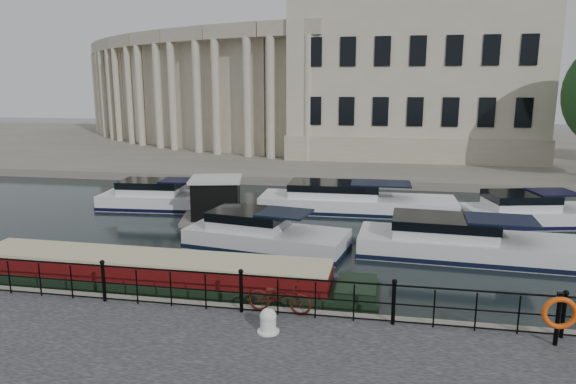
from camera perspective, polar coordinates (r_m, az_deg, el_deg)
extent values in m
plane|color=black|center=(16.47, -3.02, -11.63)|extent=(160.00, 160.00, 0.00)
cube|color=#6B665B|center=(54.17, 6.53, 5.08)|extent=(120.00, 42.00, 0.55)
cylinder|color=black|center=(15.53, -19.80, -9.45)|extent=(0.10, 0.10, 1.10)
sphere|color=black|center=(15.33, -19.95, -7.35)|extent=(0.14, 0.14, 0.14)
cylinder|color=black|center=(14.03, -5.22, -11.08)|extent=(0.10, 0.10, 1.10)
sphere|color=black|center=(13.81, -5.27, -8.78)|extent=(0.14, 0.14, 0.14)
cylinder|color=black|center=(13.59, 11.65, -12.08)|extent=(0.10, 0.10, 1.10)
sphere|color=black|center=(13.36, 11.75, -9.72)|extent=(0.14, 0.14, 0.14)
cylinder|color=black|center=(14.29, 28.26, -12.07)|extent=(0.10, 0.10, 1.10)
sphere|color=black|center=(14.07, 28.50, -9.83)|extent=(0.14, 0.14, 0.14)
cylinder|color=black|center=(13.85, -5.26, -9.17)|extent=(24.00, 0.05, 0.05)
cylinder|color=black|center=(14.03, -5.22, -11.08)|extent=(24.00, 0.04, 0.04)
cylinder|color=black|center=(14.22, -5.19, -12.82)|extent=(24.00, 0.04, 0.04)
cube|color=#ADA38C|center=(47.76, 13.61, 12.68)|extent=(20.00, 14.00, 14.00)
cube|color=#9E937F|center=(48.01, 13.27, 5.51)|extent=(20.30, 14.30, 2.00)
cube|color=#ADA38C|center=(44.25, 1.42, 11.16)|extent=(5.73, 4.06, 11.00)
cube|color=#9E937F|center=(42.62, 0.42, 17.73)|extent=(5.62, 2.73, 1.20)
cylinder|color=#ADA38C|center=(41.27, 2.25, 10.27)|extent=(0.70, 0.70, 9.80)
cylinder|color=#ADA38C|center=(42.54, -1.96, 10.32)|extent=(0.70, 0.70, 9.80)
cube|color=#ADA38C|center=(46.66, -4.44, 11.16)|extent=(5.90, 4.56, 11.00)
cube|color=#9E937F|center=(45.23, -6.03, 17.33)|extent=(5.62, 3.30, 1.20)
cylinder|color=#ADA38C|center=(43.62, -4.54, 10.32)|extent=(0.70, 0.70, 9.80)
cylinder|color=#ADA38C|center=(45.54, -8.01, 10.31)|extent=(0.70, 0.70, 9.80)
cube|color=#ADA38C|center=(49.97, -9.23, 11.08)|extent=(5.99, 4.99, 11.00)
cube|color=#9E937F|center=(48.79, -11.18, 16.77)|extent=(5.55, 3.83, 1.20)
cylinder|color=#ADA38C|center=(47.01, -10.06, 10.29)|extent=(0.70, 0.70, 9.80)
cylinder|color=#ADA38C|center=(49.44, -12.72, 10.25)|extent=(0.70, 0.70, 9.80)
cube|color=#ADA38C|center=(53.97, -12.88, 10.98)|extent=(5.99, 5.36, 11.00)
cube|color=#9E937F|center=(53.06, -15.00, 16.18)|extent=(5.40, 4.29, 1.20)
cylinder|color=#ADA38C|center=(51.20, -14.23, 10.22)|extent=(0.70, 0.70, 9.80)
cylinder|color=#ADA38C|center=(53.99, -16.14, 10.18)|extent=(0.70, 0.70, 9.80)
cube|color=#ADA38C|center=(58.47, -15.49, 10.90)|extent=(5.91, 5.64, 11.00)
cube|color=#9E937F|center=(57.84, -17.63, 15.64)|extent=(5.16, 4.70, 1.20)
cylinder|color=#ADA38C|center=(55.95, -17.18, 10.16)|extent=(0.70, 0.70, 9.80)
cylinder|color=#ADA38C|center=(58.99, -18.43, 10.14)|extent=(0.70, 0.70, 9.80)
cube|color=#ADA38C|center=(63.31, -17.19, 10.84)|extent=(5.74, 5.85, 11.00)
cube|color=#9E937F|center=(62.95, -19.28, 15.18)|extent=(4.86, 5.04, 1.20)
cylinder|color=#ADA38C|center=(61.07, -19.08, 10.14)|extent=(0.70, 0.70, 9.80)
cylinder|color=#ADA38C|center=(64.26, -19.80, 10.14)|extent=(0.70, 0.70, 9.80)
cube|color=#ADA38C|center=(68.36, -18.14, 10.81)|extent=(5.49, 5.97, 11.00)
cube|color=#9E937F|center=(68.25, -20.13, 14.81)|extent=(4.48, 5.30, 1.20)
cylinder|color=#ADA38C|center=(66.42, -20.13, 10.15)|extent=(0.70, 0.70, 9.80)
cylinder|color=#ADA38C|center=(69.68, -20.42, 10.17)|extent=(0.70, 0.70, 9.80)
cube|color=#ADA38C|center=(73.50, -18.47, 10.82)|extent=(5.16, 6.00, 11.00)
cube|color=#9E937F|center=(73.62, -20.33, 14.52)|extent=(4.04, 5.49, 1.20)
cylinder|color=#ADA38C|center=(71.87, -20.50, 10.20)|extent=(0.70, 0.70, 9.80)
cylinder|color=#ADA38C|center=(75.15, -20.45, 10.24)|extent=(0.70, 0.70, 9.80)
cube|color=#ADA38C|center=(78.65, -18.30, 10.86)|extent=(4.76, 5.95, 11.00)
cube|color=#9E937F|center=(79.00, -20.03, 14.31)|extent=(3.54, 5.60, 1.20)
cylinder|color=#ADA38C|center=(77.33, -20.32, 10.27)|extent=(0.70, 0.70, 9.80)
cylinder|color=#ADA38C|center=(80.58, -20.00, 10.32)|extent=(0.70, 0.70, 9.80)
imported|color=#42130B|center=(13.98, -0.94, -11.53)|extent=(1.77, 0.71, 0.91)
cylinder|color=silver|center=(13.08, -2.22, -14.47)|extent=(0.39, 0.39, 0.41)
sphere|color=silver|center=(12.99, -2.23, -13.65)|extent=(0.41, 0.41, 0.41)
cylinder|color=silver|center=(13.16, -2.21, -15.20)|extent=(0.55, 0.55, 0.04)
cylinder|color=black|center=(13.82, 27.78, -12.46)|extent=(0.11, 0.11, 1.26)
cube|color=black|center=(13.59, 28.04, -10.02)|extent=(0.13, 0.13, 0.08)
torus|color=#DC490B|center=(13.67, 27.96, -11.79)|extent=(0.80, 0.13, 0.80)
cube|color=black|center=(17.47, -14.95, -10.27)|extent=(14.59, 2.16, 0.87)
cube|color=#510B0C|center=(17.24, -15.07, -8.26)|extent=(11.67, 1.83, 0.68)
cube|color=#C5BD8E|center=(17.11, -15.14, -7.00)|extent=(11.68, 1.88, 0.10)
cube|color=#6B665B|center=(25.67, -7.91, -2.97)|extent=(3.87, 3.45, 0.28)
cube|color=black|center=(25.42, -7.98, -0.68)|extent=(2.66, 2.66, 2.00)
cube|color=silver|center=(25.23, -8.04, 1.42)|extent=(2.93, 2.93, 0.13)
cube|color=silver|center=(21.10, -2.38, -5.71)|extent=(6.84, 3.62, 1.20)
cube|color=black|center=(21.13, -2.38, -5.91)|extent=(6.91, 3.65, 0.18)
cube|color=silver|center=(21.17, -4.35, -3.28)|extent=(3.24, 2.55, 0.90)
cube|color=black|center=(20.46, -0.39, -2.33)|extent=(2.23, 2.08, 0.08)
cube|color=silver|center=(21.25, 19.55, -6.27)|extent=(8.67, 3.22, 1.20)
cube|color=black|center=(21.27, 19.54, -6.48)|extent=(8.75, 3.25, 0.18)
cube|color=silver|center=(20.92, 16.92, -3.95)|extent=(3.96, 2.45, 0.90)
cube|color=black|center=(21.03, 22.58, -2.87)|extent=(2.67, 2.05, 0.08)
cube|color=silver|center=(28.51, -13.24, -1.38)|extent=(7.25, 2.81, 1.20)
cube|color=black|center=(28.53, -13.24, -1.53)|extent=(7.32, 2.84, 0.18)
cube|color=silver|center=(28.64, -14.93, 0.33)|extent=(3.32, 2.14, 0.90)
cube|color=black|center=(27.96, -11.73, 1.26)|extent=(2.24, 1.79, 0.08)
cube|color=white|center=(27.30, 7.62, -1.74)|extent=(10.17, 2.87, 1.20)
cube|color=black|center=(27.32, 7.62, -1.91)|extent=(10.27, 2.89, 0.18)
cube|color=white|center=(27.18, 5.11, 0.09)|extent=(4.59, 2.30, 0.90)
cube|color=black|center=(27.01, 10.28, 0.95)|extent=(3.07, 1.95, 0.08)
cube|color=silver|center=(27.38, 25.70, -2.79)|extent=(6.99, 3.99, 1.20)
cube|color=black|center=(27.39, 25.69, -2.96)|extent=(7.06, 4.03, 0.18)
cube|color=silver|center=(26.83, 24.37, -1.09)|extent=(3.36, 2.73, 0.90)
cube|color=black|center=(27.48, 27.40, -0.01)|extent=(2.33, 2.21, 0.08)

